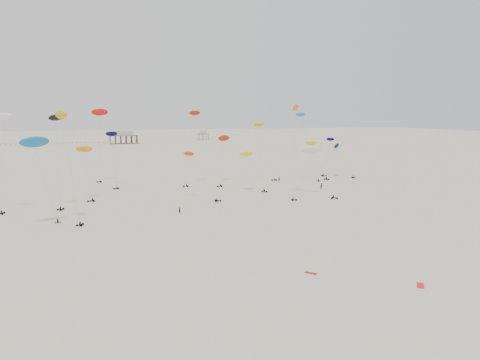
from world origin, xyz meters
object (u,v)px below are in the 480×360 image
object	(u,v)px
pavilion_small	(203,136)
spectator_0	(180,214)
rig_9	(192,132)
pavilion_main	(123,138)
rig_4	(316,155)
rig_0	(249,161)

from	to	relation	value
pavilion_small	spectator_0	distance (m)	303.74
pavilion_small	rig_9	world-z (taller)	rig_9
pavilion_main	rig_9	distance (m)	217.59
pavilion_main	spectator_0	xyz separation A→B (m)	(-5.59, -264.17, -4.22)
spectator_0	rig_4	bearing A→B (deg)	-96.22
rig_0	rig_9	bearing A→B (deg)	-85.56
rig_4	rig_9	xyz separation A→B (m)	(-44.47, 2.97, 8.64)
rig_9	pavilion_main	bearing A→B (deg)	20.19
rig_4	spectator_0	size ratio (longest dim) A/B	7.47
pavilion_main	rig_4	bearing A→B (deg)	-76.64
spectator_0	pavilion_main	bearing A→B (deg)	-44.77
pavilion_small	rig_4	xyz separation A→B (m)	(-17.74, -250.03, 5.08)
pavilion_small	rig_0	world-z (taller)	rig_0
rig_0	pavilion_main	bearing A→B (deg)	-113.17
pavilion_main	rig_0	world-z (taller)	rig_0
pavilion_main	rig_0	size ratio (longest dim) A/B	1.65
rig_0	rig_9	world-z (taller)	rig_9
pavilion_small	rig_4	bearing A→B (deg)	-94.06
pavilion_small	rig_9	xyz separation A→B (m)	(-62.20, -247.06, 13.72)
pavilion_small	spectator_0	size ratio (longest dim) A/B	4.76
rig_0	spectator_0	bearing A→B (deg)	17.07
rig_0	pavilion_small	bearing A→B (deg)	-128.60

